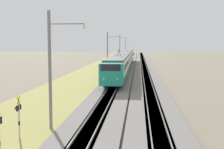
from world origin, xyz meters
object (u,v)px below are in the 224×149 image
catenary_mast_mid (108,53)px  catenary_mast_distant (125,47)px  passenger_train (124,60)px  catenary_mast_near (51,69)px  catenary_mast_far (120,48)px  crossing_signal_aux (19,114)px

catenary_mast_mid → catenary_mast_distant: bearing=-0.0°
passenger_train → catenary_mast_near: catenary_mast_near is taller
catenary_mast_far → catenary_mast_distant: 39.17m
crossing_signal_aux → catenary_mast_far: bearing=-91.0°
passenger_train → crossing_signal_aux: size_ratio=23.26×
catenary_mast_mid → catenary_mast_far: size_ratio=0.93×
passenger_train → catenary_mast_near: (-47.75, 2.73, 1.94)m
catenary_mast_mid → passenger_train: bearing=-17.7°
catenary_mast_near → catenary_mast_far: (78.33, 0.00, 0.23)m
passenger_train → catenary_mast_mid: 9.20m
catenary_mast_mid → catenary_mast_far: (39.16, 0.00, 0.30)m
crossing_signal_aux → catenary_mast_mid: catenary_mast_mid is taller
catenary_mast_distant → catenary_mast_mid: bearing=180.0°
catenary_mast_near → catenary_mast_distant: 117.49m
catenary_mast_mid → catenary_mast_far: catenary_mast_far is taller
catenary_mast_near → catenary_mast_far: bearing=0.0°
passenger_train → crossing_signal_aux: 50.38m
crossing_signal_aux → catenary_mast_mid: bearing=-91.9°
catenary_mast_near → catenary_mast_mid: size_ratio=1.02×
catenary_mast_near → catenary_mast_mid: (39.16, -0.00, -0.07)m
crossing_signal_aux → catenary_mast_mid: (41.62, -1.38, 2.50)m
catenary_mast_far → catenary_mast_mid: bearing=-180.0°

